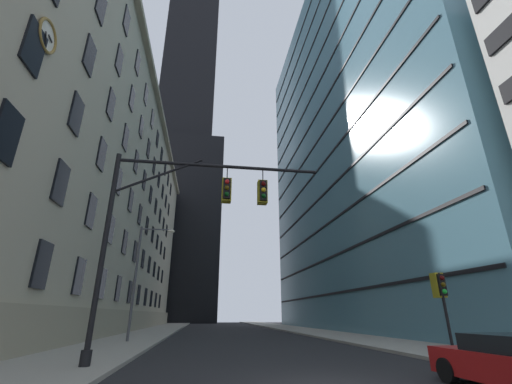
{
  "coord_description": "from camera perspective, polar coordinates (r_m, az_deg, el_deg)",
  "views": [
    {
      "loc": [
        -3.23,
        -9.09,
        1.76
      ],
      "look_at": [
        2.52,
        29.04,
        16.29
      ],
      "focal_mm": 22.95,
      "sensor_mm": 36.0,
      "label": 1
    }
  ],
  "objects": [
    {
      "name": "street_lamppost",
      "position": [
        24.94,
        -19.31,
        -12.68
      ],
      "size": [
        2.5,
        0.32,
        7.68
      ],
      "color": "#47474C",
      "rests_on": "sidewalk_left"
    },
    {
      "name": "dark_skyscraper",
      "position": [
        109.06,
        -11.64,
        16.02
      ],
      "size": [
        22.38,
        22.38,
        223.8
      ],
      "color": "black",
      "rests_on": "ground"
    },
    {
      "name": "station_building",
      "position": [
        44.03,
        -29.78,
        -0.69
      ],
      "size": [
        17.64,
        71.44,
        29.51
      ],
      "color": "#B2A88E",
      "rests_on": "ground"
    },
    {
      "name": "glass_office_midrise",
      "position": [
        51.18,
        21.05,
        9.16
      ],
      "size": [
        19.85,
        49.35,
        52.02
      ],
      "color": "teal",
      "rests_on": "ground"
    },
    {
      "name": "traffic_signal_mast",
      "position": [
        13.64,
        -10.69,
        -2.96
      ],
      "size": [
        8.69,
        0.63,
        7.93
      ],
      "color": "black",
      "rests_on": "sidewalk_left"
    },
    {
      "name": "traffic_light_near_right",
      "position": [
        16.74,
        29.45,
        -14.55
      ],
      "size": [
        0.4,
        0.63,
        3.35
      ],
      "color": "black",
      "rests_on": "sidewalk_right"
    }
  ]
}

